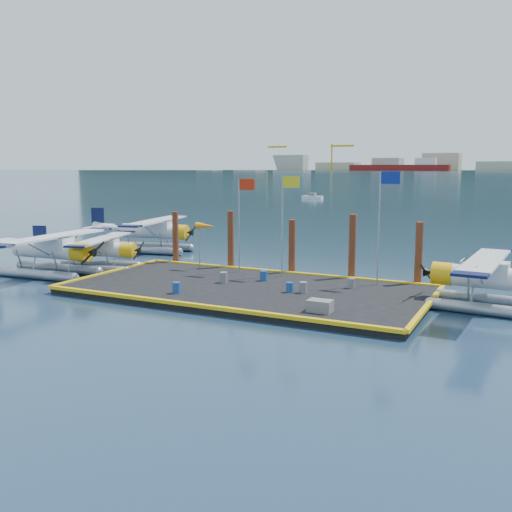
{
  "coord_description": "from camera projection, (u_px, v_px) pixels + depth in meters",
  "views": [
    {
      "loc": [
        14.51,
        -28.22,
        7.2
      ],
      "look_at": [
        -0.41,
        2.0,
        1.86
      ],
      "focal_mm": 40.0,
      "sensor_mm": 36.0,
      "label": 1
    }
  ],
  "objects": [
    {
      "name": "drum_2",
      "position": [
        290.0,
        287.0,
        30.96
      ],
      "size": [
        0.39,
        0.39,
        0.55
      ],
      "primitive_type": "cylinder",
      "color": "navy",
      "rests_on": "dock"
    },
    {
      "name": "crate",
      "position": [
        320.0,
        306.0,
        26.8
      ],
      "size": [
        1.14,
        0.76,
        0.57
      ],
      "primitive_type": "cube",
      "color": "slate",
      "rests_on": "dock"
    },
    {
      "name": "seaplane_a",
      "position": [
        50.0,
        252.0,
        37.39
      ],
      "size": [
        9.28,
        10.23,
        3.63
      ],
      "rotation": [
        0.0,
        0.0,
        -1.5
      ],
      "color": "gray",
      "rests_on": "ground"
    },
    {
      "name": "seaplane_c",
      "position": [
        153.0,
        233.0,
        47.84
      ],
      "size": [
        9.45,
        10.33,
        3.65
      ],
      "rotation": [
        0.0,
        0.0,
        -1.39
      ],
      "color": "gray",
      "rests_on": "ground"
    },
    {
      "name": "drum_5",
      "position": [
        264.0,
        276.0,
        34.09
      ],
      "size": [
        0.42,
        0.42,
        0.6
      ],
      "primitive_type": "cylinder",
      "color": "navy",
      "rests_on": "dock"
    },
    {
      "name": "piling_0",
      "position": [
        176.0,
        240.0,
        40.65
      ],
      "size": [
        0.44,
        0.44,
        4.0
      ],
      "primitive_type": "cylinder",
      "color": "#482214",
      "rests_on": "ground"
    },
    {
      "name": "piling_3",
      "position": [
        352.0,
        249.0,
        34.94
      ],
      "size": [
        0.44,
        0.44,
        4.3
      ],
      "primitive_type": "cylinder",
      "color": "#482214",
      "rests_on": "ground"
    },
    {
      "name": "piling_1",
      "position": [
        231.0,
        242.0,
        38.67
      ],
      "size": [
        0.44,
        0.44,
        4.2
      ],
      "primitive_type": "cylinder",
      "color": "#482214",
      "rests_on": "ground"
    },
    {
      "name": "dock",
      "position": [
        247.0,
        290.0,
        32.43
      ],
      "size": [
        20.0,
        10.0,
        0.4
      ],
      "primitive_type": "cube",
      "color": "black",
      "rests_on": "ground"
    },
    {
      "name": "windsock",
      "position": [
        205.0,
        227.0,
        37.52
      ],
      "size": [
        1.4,
        0.44,
        3.12
      ],
      "color": "gray",
      "rests_on": "dock"
    },
    {
      "name": "dock_bumpers",
      "position": [
        247.0,
        285.0,
        32.39
      ],
      "size": [
        20.25,
        10.25,
        0.18
      ],
      "primitive_type": null,
      "color": "gold",
      "rests_on": "dock"
    },
    {
      "name": "drum_4",
      "position": [
        351.0,
        283.0,
        32.03
      ],
      "size": [
        0.39,
        0.39,
        0.55
      ],
      "primitive_type": "cylinder",
      "color": "slate",
      "rests_on": "dock"
    },
    {
      "name": "seaplane_d",
      "position": [
        493.0,
        281.0,
        28.4
      ],
      "size": [
        8.83,
        9.73,
        3.46
      ],
      "rotation": [
        0.0,
        0.0,
        1.51
      ],
      "color": "gray",
      "rests_on": "ground"
    },
    {
      "name": "drum_0",
      "position": [
        224.0,
        277.0,
        33.48
      ],
      "size": [
        0.45,
        0.45,
        0.63
      ],
      "primitive_type": "cylinder",
      "color": "slate",
      "rests_on": "dock"
    },
    {
      "name": "drum_3",
      "position": [
        176.0,
        288.0,
        30.7
      ],
      "size": [
        0.43,
        0.43,
        0.61
      ],
      "primitive_type": "cylinder",
      "color": "navy",
      "rests_on": "dock"
    },
    {
      "name": "seaplane_b",
      "position": [
        99.0,
        251.0,
        39.45
      ],
      "size": [
        8.02,
        8.6,
        3.07
      ],
      "rotation": [
        0.0,
        0.0,
        -1.28
      ],
      "color": "gray",
      "rests_on": "ground"
    },
    {
      "name": "flagpole_yellow",
      "position": [
        285.0,
        210.0,
        34.82
      ],
      "size": [
        1.14,
        0.08,
        6.2
      ],
      "color": "gray",
      "rests_on": "dock"
    },
    {
      "name": "drum_1",
      "position": [
        303.0,
        287.0,
        30.79
      ],
      "size": [
        0.43,
        0.43,
        0.6
      ],
      "primitive_type": "cylinder",
      "color": "slate",
      "rests_on": "dock"
    },
    {
      "name": "flagpole_blue",
      "position": [
        383.0,
        211.0,
        32.17
      ],
      "size": [
        1.14,
        0.08,
        6.5
      ],
      "color": "gray",
      "rests_on": "dock"
    },
    {
      "name": "piling_2",
      "position": [
        292.0,
        249.0,
        36.73
      ],
      "size": [
        0.44,
        0.44,
        3.8
      ],
      "primitive_type": "cylinder",
      "color": "#482214",
      "rests_on": "ground"
    },
    {
      "name": "ground",
      "position": [
        247.0,
        294.0,
        32.47
      ],
      "size": [
        4000.0,
        4000.0,
        0.0
      ],
      "primitive_type": "plane",
      "color": "#162C43",
      "rests_on": "ground"
    },
    {
      "name": "flagpole_red",
      "position": [
        242.0,
        211.0,
        36.15
      ],
      "size": [
        1.14,
        0.08,
        6.0
      ],
      "color": "gray",
      "rests_on": "dock"
    },
    {
      "name": "piling_4",
      "position": [
        419.0,
        256.0,
        33.22
      ],
      "size": [
        0.44,
        0.44,
        4.0
      ],
      "primitive_type": "cylinder",
      "color": "#482214",
      "rests_on": "ground"
    }
  ]
}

